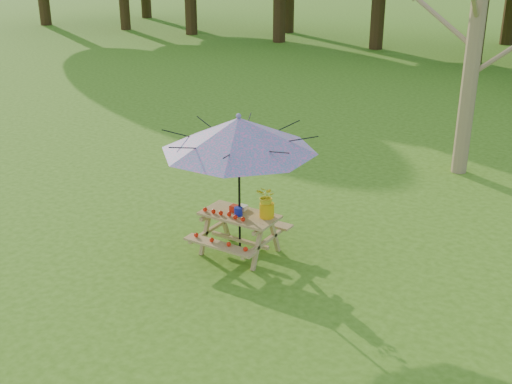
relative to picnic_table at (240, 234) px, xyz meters
The scene contains 5 objects.
picnic_table is the anchor object (origin of this frame).
patio_umbrella 1.62m from the picnic_table, 84.81° to the left, with size 3.07×3.07×2.27m.
produce_bins 0.40m from the picnic_table, 142.20° to the left, with size 0.26×0.35×0.13m.
tomatoes_row 0.44m from the picnic_table, 130.12° to the right, with size 0.77×0.13×0.07m, color red, non-canonical shape.
flower_bucket 0.75m from the picnic_table, 16.99° to the left, with size 0.33×0.29×0.50m.
Camera 1 is at (6.15, -3.68, 4.66)m, focal length 45.00 mm.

